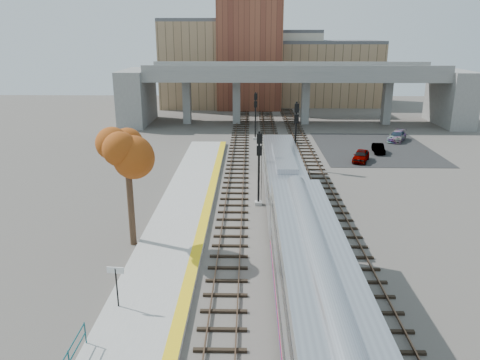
# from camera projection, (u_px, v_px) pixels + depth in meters

# --- Properties ---
(ground) EXTENTS (160.00, 160.00, 0.00)m
(ground) POSITION_uv_depth(u_px,v_px,m) (276.00, 241.00, 33.01)
(ground) COLOR #47423D
(ground) RESTS_ON ground
(platform) EXTENTS (4.50, 60.00, 0.35)m
(platform) POSITION_uv_depth(u_px,v_px,m) (173.00, 238.00, 33.10)
(platform) COLOR #9E9E99
(platform) RESTS_ON ground
(yellow_strip) EXTENTS (0.70, 60.00, 0.01)m
(yellow_strip) POSITION_uv_depth(u_px,v_px,m) (200.00, 236.00, 33.01)
(yellow_strip) COLOR yellow
(yellow_strip) RESTS_ON platform
(tracks) EXTENTS (10.70, 95.00, 0.25)m
(tracks) POSITION_uv_depth(u_px,v_px,m) (279.00, 185.00, 44.89)
(tracks) COLOR black
(tracks) RESTS_ON ground
(overpass) EXTENTS (54.00, 12.00, 9.50)m
(overpass) POSITION_uv_depth(u_px,v_px,m) (293.00, 87.00, 74.07)
(overpass) COLOR slate
(overpass) RESTS_ON ground
(buildings_far) EXTENTS (43.00, 21.00, 20.60)m
(buildings_far) POSITION_uv_depth(u_px,v_px,m) (266.00, 65.00, 94.08)
(buildings_far) COLOR #947756
(buildings_far) RESTS_ON ground
(parking_lot) EXTENTS (14.00, 18.00, 0.04)m
(parking_lot) POSITION_uv_depth(u_px,v_px,m) (374.00, 148.00, 59.43)
(parking_lot) COLOR black
(parking_lot) RESTS_ON ground
(locomotive) EXTENTS (3.02, 19.05, 4.10)m
(locomotive) POSITION_uv_depth(u_px,v_px,m) (283.00, 177.00, 39.94)
(locomotive) COLOR #A8AAB2
(locomotive) RESTS_ON ground
(coach) EXTENTS (3.03, 25.00, 5.00)m
(coach) POSITION_uv_depth(u_px,v_px,m) (322.00, 335.00, 18.23)
(coach) COLOR #A8AAB2
(coach) RESTS_ON ground
(signal_mast_near) EXTENTS (0.60, 0.64, 6.38)m
(signal_mast_near) POSITION_uv_depth(u_px,v_px,m) (259.00, 171.00, 39.05)
(signal_mast_near) COLOR #9E9E99
(signal_mast_near) RESTS_ON ground
(signal_mast_mid) EXTENTS (0.60, 0.64, 7.23)m
(signal_mast_mid) POSITION_uv_depth(u_px,v_px,m) (296.00, 136.00, 49.53)
(signal_mast_mid) COLOR #9E9E99
(signal_mast_mid) RESTS_ON ground
(signal_mast_far) EXTENTS (0.60, 0.64, 6.45)m
(signal_mast_far) POSITION_uv_depth(u_px,v_px,m) (255.00, 117.00, 63.52)
(signal_mast_far) COLOR #9E9E99
(signal_mast_far) RESTS_ON ground
(station_sign) EXTENTS (0.90, 0.13, 2.27)m
(station_sign) POSITION_uv_depth(u_px,v_px,m) (116.00, 278.00, 24.08)
(station_sign) COLOR black
(station_sign) RESTS_ON platform
(tree) EXTENTS (3.60, 3.60, 8.88)m
(tree) POSITION_uv_depth(u_px,v_px,m) (127.00, 152.00, 30.62)
(tree) COLOR #382619
(tree) RESTS_ON ground
(car_a) EXTENTS (2.85, 4.19, 1.33)m
(car_a) POSITION_uv_depth(u_px,v_px,m) (361.00, 156.00, 53.17)
(car_a) COLOR #99999E
(car_a) RESTS_ON parking_lot
(car_b) EXTENTS (1.49, 3.48, 1.12)m
(car_b) POSITION_uv_depth(u_px,v_px,m) (378.00, 148.00, 56.95)
(car_b) COLOR #99999E
(car_b) RESTS_ON parking_lot
(car_c) EXTENTS (3.79, 4.87, 1.32)m
(car_c) POSITION_uv_depth(u_px,v_px,m) (397.00, 136.00, 63.23)
(car_c) COLOR #99999E
(car_c) RESTS_ON parking_lot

